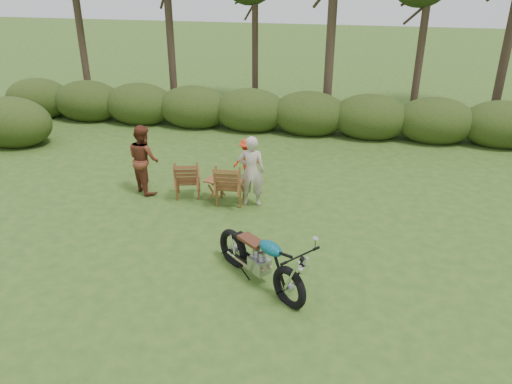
% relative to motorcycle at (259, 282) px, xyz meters
% --- Properties ---
extents(ground, '(80.00, 80.00, 0.00)m').
position_rel_motorcycle_xyz_m(ground, '(-0.07, -0.22, 0.00)').
color(ground, '#2B4F1A').
rests_on(ground, ground).
extents(tree_line, '(22.52, 11.62, 8.14)m').
position_rel_motorcycle_xyz_m(tree_line, '(0.43, 9.51, 3.81)').
color(tree_line, '#34271C').
rests_on(tree_line, ground).
extents(motorcycle, '(2.25, 2.08, 1.27)m').
position_rel_motorcycle_xyz_m(motorcycle, '(0.00, 0.00, 0.00)').
color(motorcycle, '#0C8BA3').
rests_on(motorcycle, ground).
extents(lawn_chair_right, '(0.73, 0.73, 1.02)m').
position_rel_motorcycle_xyz_m(lawn_chair_right, '(-1.30, 3.03, 0.00)').
color(lawn_chair_right, brown).
rests_on(lawn_chair_right, ground).
extents(lawn_chair_left, '(0.81, 0.81, 0.96)m').
position_rel_motorcycle_xyz_m(lawn_chair_left, '(-2.41, 3.18, 0.00)').
color(lawn_chair_left, '#5C3117').
rests_on(lawn_chair_left, ground).
extents(side_table, '(0.61, 0.55, 0.54)m').
position_rel_motorcycle_xyz_m(side_table, '(-1.67, 3.10, 0.27)').
color(side_table, brown).
rests_on(side_table, ground).
extents(cup, '(0.16, 0.16, 0.10)m').
position_rel_motorcycle_xyz_m(cup, '(-1.67, 3.15, 0.59)').
color(cup, beige).
rests_on(cup, side_table).
extents(adult_a, '(0.66, 0.47, 1.71)m').
position_rel_motorcycle_xyz_m(adult_a, '(-0.80, 3.04, 0.00)').
color(adult_a, '#BCAF9B').
rests_on(adult_a, ground).
extents(adult_b, '(1.06, 1.03, 1.71)m').
position_rel_motorcycle_xyz_m(adult_b, '(-3.54, 3.27, 0.00)').
color(adult_b, brown).
rests_on(adult_b, ground).
extents(child, '(0.83, 0.73, 1.11)m').
position_rel_motorcycle_xyz_m(child, '(-1.24, 4.52, 0.00)').
color(child, red).
rests_on(child, ground).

